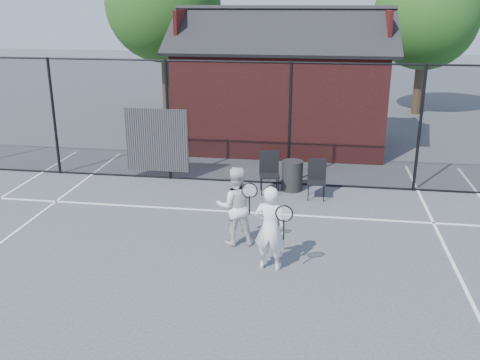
# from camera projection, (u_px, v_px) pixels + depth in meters

# --- Properties ---
(ground) EXTENTS (80.00, 80.00, 0.00)m
(ground) POSITION_uv_depth(u_px,v_px,m) (206.00, 281.00, 8.69)
(ground) COLOR #40444A
(ground) RESTS_ON ground
(court_lines) EXTENTS (11.02, 18.00, 0.01)m
(court_lines) POSITION_uv_depth(u_px,v_px,m) (186.00, 327.00, 7.45)
(court_lines) COLOR white
(court_lines) RESTS_ON ground
(fence) EXTENTS (22.04, 3.00, 3.00)m
(fence) POSITION_uv_depth(u_px,v_px,m) (236.00, 125.00, 12.96)
(fence) COLOR black
(fence) RESTS_ON ground
(clubhouse) EXTENTS (6.50, 4.36, 4.19)m
(clubhouse) POSITION_uv_depth(u_px,v_px,m) (282.00, 93.00, 16.54)
(clubhouse) COLOR maroon
(clubhouse) RESTS_ON ground
(tree_left) EXTENTS (4.48, 4.48, 6.44)m
(tree_left) POSITION_uv_depth(u_px,v_px,m) (163.00, 4.00, 20.64)
(tree_left) COLOR #362815
(tree_left) RESTS_ON ground
(tree_right) EXTENTS (3.97, 3.97, 5.70)m
(tree_right) POSITION_uv_depth(u_px,v_px,m) (426.00, 17.00, 20.31)
(tree_right) COLOR #362815
(tree_right) RESTS_ON ground
(player_front) EXTENTS (0.68, 0.51, 1.48)m
(player_front) POSITION_uv_depth(u_px,v_px,m) (270.00, 228.00, 8.85)
(player_front) COLOR white
(player_front) RESTS_ON ground
(player_back) EXTENTS (0.87, 0.73, 1.49)m
(player_back) POSITION_uv_depth(u_px,v_px,m) (235.00, 206.00, 9.80)
(player_back) COLOR silver
(player_back) RESTS_ON ground
(chair_left) EXTENTS (0.53, 0.55, 0.96)m
(chair_left) POSITION_uv_depth(u_px,v_px,m) (270.00, 174.00, 12.50)
(chair_left) COLOR black
(chair_left) RESTS_ON ground
(chair_right) EXTENTS (0.43, 0.45, 0.88)m
(chair_right) POSITION_uv_depth(u_px,v_px,m) (317.00, 180.00, 12.15)
(chair_right) COLOR black
(chair_right) RESTS_ON ground
(waste_bin) EXTENTS (0.57, 0.57, 0.73)m
(waste_bin) POSITION_uv_depth(u_px,v_px,m) (292.00, 176.00, 12.73)
(waste_bin) COLOR #262626
(waste_bin) RESTS_ON ground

